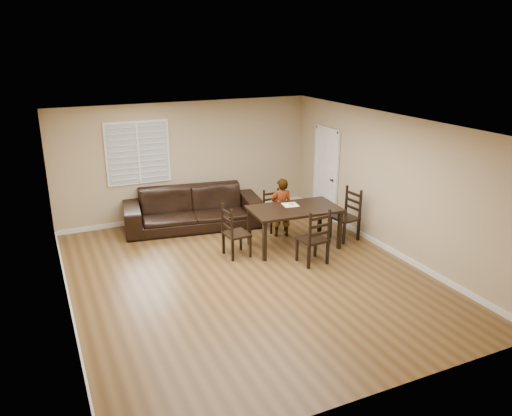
# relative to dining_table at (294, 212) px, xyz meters

# --- Properties ---
(ground) EXTENTS (7.00, 7.00, 0.00)m
(ground) POSITION_rel_dining_table_xyz_m (-1.38, -0.83, -0.75)
(ground) COLOR brown
(ground) RESTS_ON ground
(room) EXTENTS (6.04, 7.04, 2.72)m
(room) POSITION_rel_dining_table_xyz_m (-1.35, -0.65, 1.06)
(room) COLOR tan
(room) RESTS_ON ground
(dining_table) EXTENTS (1.83, 1.11, 0.83)m
(dining_table) POSITION_rel_dining_table_xyz_m (0.00, 0.00, 0.00)
(dining_table) COLOR black
(dining_table) RESTS_ON ground
(chair_near) EXTENTS (0.42, 0.40, 0.90)m
(chair_near) POSITION_rel_dining_table_xyz_m (0.06, 1.11, -0.34)
(chair_near) COLOR black
(chair_near) RESTS_ON ground
(chair_far) EXTENTS (0.52, 0.49, 1.08)m
(chair_far) POSITION_rel_dining_table_xyz_m (-0.04, -0.94, -0.25)
(chair_far) COLOR black
(chair_far) RESTS_ON ground
(chair_left) EXTENTS (0.47, 0.50, 1.04)m
(chair_left) POSITION_rel_dining_table_xyz_m (-1.34, 0.07, -0.27)
(chair_left) COLOR black
(chair_left) RESTS_ON ground
(chair_right) EXTENTS (0.52, 0.55, 1.09)m
(chair_right) POSITION_rel_dining_table_xyz_m (1.30, -0.06, -0.25)
(chair_right) COLOR black
(chair_right) RESTS_ON ground
(child) EXTENTS (0.53, 0.42, 1.27)m
(child) POSITION_rel_dining_table_xyz_m (0.04, 0.64, -0.11)
(child) COLOR gray
(child) RESTS_ON ground
(napkin) EXTENTS (0.34, 0.34, 0.00)m
(napkin) POSITION_rel_dining_table_xyz_m (0.01, 0.20, 0.09)
(napkin) COLOR beige
(napkin) RESTS_ON dining_table
(donut) EXTENTS (0.10, 0.10, 0.04)m
(donut) POSITION_rel_dining_table_xyz_m (0.03, 0.20, 0.11)
(donut) COLOR #C58B46
(donut) RESTS_ON napkin
(sofa) EXTENTS (3.15, 1.61, 0.88)m
(sofa) POSITION_rel_dining_table_xyz_m (-1.50, 1.93, -0.31)
(sofa) COLOR black
(sofa) RESTS_ON ground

